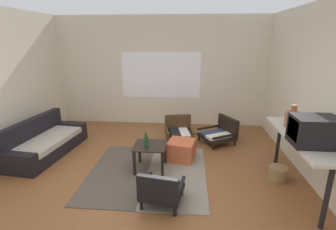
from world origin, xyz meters
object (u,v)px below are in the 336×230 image
at_px(armchair_striped_foreground, 161,190).
at_px(armchair_corner, 220,132).
at_px(ottoman_orange, 181,150).
at_px(crt_television, 314,131).
at_px(console_shelf, 301,141).
at_px(armchair_by_window, 179,130).
at_px(couch, 44,143).
at_px(clay_vase, 293,119).
at_px(wicker_basket, 278,173).
at_px(glass_bottle, 146,141).
at_px(coffee_table, 150,150).

xyz_separation_m(armchair_striped_foreground, armchair_corner, (1.03, 2.24, -0.01)).
height_order(ottoman_orange, crt_television, crt_television).
bearing_deg(crt_television, armchair_corner, 114.37).
bearing_deg(console_shelf, armchair_by_window, 135.75).
bearing_deg(couch, armchair_striped_foreground, -30.01).
relative_size(crt_television, clay_vase, 1.58).
height_order(console_shelf, crt_television, crt_television).
bearing_deg(console_shelf, clay_vase, 90.00).
height_order(crt_television, wicker_basket, crt_television).
xyz_separation_m(couch, crt_television, (4.36, -1.15, 0.82)).
bearing_deg(armchair_striped_foreground, glass_bottle, 111.29).
height_order(crt_television, clay_vase, crt_television).
xyz_separation_m(couch, clay_vase, (4.37, -0.46, 0.76)).
distance_m(couch, armchair_by_window, 2.73).
distance_m(coffee_table, ottoman_orange, 0.69).
distance_m(console_shelf, glass_bottle, 2.30).
xyz_separation_m(couch, glass_bottle, (2.10, -0.54, 0.34)).
bearing_deg(couch, armchair_corner, 13.57).
bearing_deg(armchair_by_window, console_shelf, -44.25).
relative_size(armchair_striped_foreground, ottoman_orange, 1.32).
xyz_separation_m(ottoman_orange, glass_bottle, (-0.56, -0.52, 0.37)).
distance_m(armchair_striped_foreground, clay_vase, 2.27).
xyz_separation_m(crt_television, glass_bottle, (-2.26, 0.61, -0.48)).
xyz_separation_m(clay_vase, wicker_basket, (-0.16, -0.15, -0.86)).
distance_m(console_shelf, clay_vase, 0.44).
bearing_deg(armchair_corner, armchair_by_window, 175.96).
distance_m(armchair_by_window, armchair_corner, 0.89).
distance_m(armchair_striped_foreground, console_shelf, 2.07).
relative_size(armchair_striped_foreground, armchair_corner, 0.72).
distance_m(couch, armchair_striped_foreground, 2.82).
bearing_deg(armchair_corner, wicker_basket, -62.97).
xyz_separation_m(coffee_table, glass_bottle, (-0.05, -0.09, 0.20)).
xyz_separation_m(armchair_by_window, clay_vase, (1.79, -1.36, 0.75)).
xyz_separation_m(armchair_corner, glass_bottle, (-1.37, -1.37, 0.32)).
xyz_separation_m(coffee_table, wicker_basket, (2.05, -0.17, -0.24)).
distance_m(coffee_table, console_shelf, 2.29).
height_order(armchair_by_window, armchair_striped_foreground, armchair_striped_foreground).
bearing_deg(armchair_striped_foreground, couch, 149.99).
bearing_deg(coffee_table, armchair_by_window, 72.31).
bearing_deg(glass_bottle, armchair_corner, 45.15).
relative_size(couch, armchair_by_window, 2.64).
bearing_deg(armchair_by_window, armchair_corner, -4.04).
bearing_deg(wicker_basket, couch, 171.74).
relative_size(armchair_corner, glass_bottle, 3.40).
relative_size(armchair_striped_foreground, wicker_basket, 2.15).
bearing_deg(clay_vase, wicker_basket, -137.19).
height_order(armchair_corner, glass_bottle, glass_bottle).
distance_m(clay_vase, wicker_basket, 0.89).
distance_m(couch, clay_vase, 4.46).
bearing_deg(armchair_striped_foreground, ottoman_orange, 80.80).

